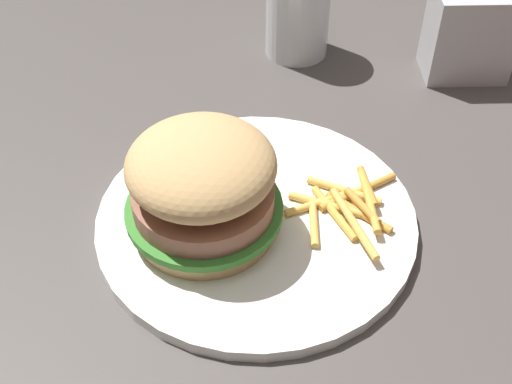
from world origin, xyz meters
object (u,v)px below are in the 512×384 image
object	(u,v)px
sandwich	(202,186)
drink_glass	(298,9)
fries_pile	(347,205)
napkin_dispenser	(470,33)
plate	(256,221)

from	to	relation	value
sandwich	drink_glass	size ratio (longest dim) A/B	1.08
fries_pile	napkin_dispenser	world-z (taller)	napkin_dispenser
plate	napkin_dispenser	size ratio (longest dim) A/B	2.80
plate	sandwich	bearing A→B (deg)	112.61
napkin_dispenser	sandwich	bearing A→B (deg)	-139.39
sandwich	napkin_dispenser	world-z (taller)	sandwich
sandwich	napkin_dispenser	size ratio (longest dim) A/B	1.33
plate	fries_pile	distance (m)	0.08
drink_glass	plate	bearing A→B (deg)	179.55
drink_glass	napkin_dispenser	world-z (taller)	drink_glass
fries_pile	drink_glass	bearing A→B (deg)	15.65
sandwich	fries_pile	xyz separation A→B (m)	(0.04, -0.12, -0.04)
plate	fries_pile	size ratio (longest dim) A/B	2.48
sandwich	napkin_dispenser	distance (m)	0.37
drink_glass	napkin_dispenser	distance (m)	0.19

